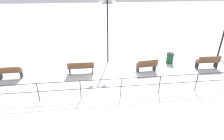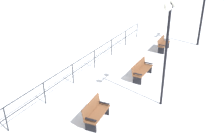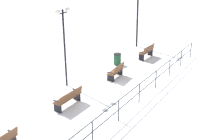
{
  "view_description": "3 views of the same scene",
  "coord_description": "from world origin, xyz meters",
  "px_view_note": "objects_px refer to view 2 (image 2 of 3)",
  "views": [
    {
      "loc": [
        -10.79,
        1.43,
        5.55
      ],
      "look_at": [
        -1.29,
        0.29,
        0.8
      ],
      "focal_mm": 29.39,
      "sensor_mm": 36.0,
      "label": 1
    },
    {
      "loc": [
        4.08,
        -8.93,
        6.16
      ],
      "look_at": [
        -0.87,
        0.51,
        0.96
      ],
      "focal_mm": 40.24,
      "sensor_mm": 36.0,
      "label": 2
    },
    {
      "loc": [
        -8.85,
        12.66,
        7.32
      ],
      "look_at": [
        -0.7,
        -0.81,
        1.08
      ],
      "focal_mm": 49.4,
      "sensor_mm": 36.0,
      "label": 3
    }
  ],
  "objects_px": {
    "bench_second": "(96,112)",
    "bench_fourth": "(163,44)",
    "bench_third": "(142,70)",
    "lamppost_middle": "(168,30)",
    "lamppost_far": "(204,4)"
  },
  "relations": [
    {
      "from": "lamppost_middle",
      "to": "lamppost_far",
      "type": "xyz_separation_m",
      "value": [
        0.0,
        8.36,
        -0.52
      ]
    },
    {
      "from": "bench_third",
      "to": "bench_fourth",
      "type": "distance_m",
      "value": 4.3
    },
    {
      "from": "bench_second",
      "to": "bench_fourth",
      "type": "xyz_separation_m",
      "value": [
        0.02,
        8.59,
        0.02
      ]
    },
    {
      "from": "bench_third",
      "to": "lamppost_middle",
      "type": "xyz_separation_m",
      "value": [
        1.68,
        -1.91,
        2.88
      ]
    },
    {
      "from": "bench_second",
      "to": "bench_third",
      "type": "xyz_separation_m",
      "value": [
        0.2,
        4.3,
        0.01
      ]
    },
    {
      "from": "bench_second",
      "to": "bench_fourth",
      "type": "height_order",
      "value": "bench_second"
    },
    {
      "from": "lamppost_middle",
      "to": "lamppost_far",
      "type": "height_order",
      "value": "lamppost_middle"
    },
    {
      "from": "bench_third",
      "to": "lamppost_middle",
      "type": "bearing_deg",
      "value": -48.05
    },
    {
      "from": "lamppost_middle",
      "to": "lamppost_far",
      "type": "relative_size",
      "value": 1.06
    },
    {
      "from": "bench_second",
      "to": "bench_fourth",
      "type": "distance_m",
      "value": 8.59
    },
    {
      "from": "bench_fourth",
      "to": "lamppost_far",
      "type": "bearing_deg",
      "value": 48.13
    },
    {
      "from": "bench_third",
      "to": "lamppost_middle",
      "type": "distance_m",
      "value": 3.84
    },
    {
      "from": "bench_third",
      "to": "bench_fourth",
      "type": "height_order",
      "value": "bench_fourth"
    },
    {
      "from": "bench_second",
      "to": "bench_third",
      "type": "relative_size",
      "value": 0.84
    },
    {
      "from": "bench_third",
      "to": "bench_fourth",
      "type": "relative_size",
      "value": 1.19
    }
  ]
}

